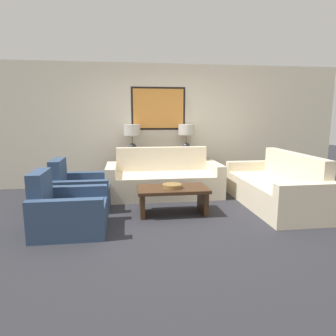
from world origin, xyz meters
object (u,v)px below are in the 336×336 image
Objects in this scene: table_lamp_left at (132,133)px; armchair_near_back_wall at (79,192)px; armchair_near_camera at (68,212)px; couch_by_back_wall at (164,180)px; couch_by_side at (275,189)px; coffee_table at (173,195)px; decorative_bowl at (172,186)px; console_table at (160,170)px; table_lamp_right at (186,133)px.

table_lamp_left is 0.64× the size of armchair_near_back_wall.
couch_by_back_wall is at bearing 47.45° from armchair_near_camera.
couch_by_side is (1.83, -0.94, 0.00)m from couch_by_back_wall.
couch_by_back_wall is 2.35× the size of armchair_near_camera.
couch_by_side reaches higher than coffee_table.
armchair_near_back_wall and armchair_near_camera have the same top height.
coffee_table is at bearing -72.25° from table_lamp_left.
decorative_bowl is (-0.01, -1.15, 0.16)m from couch_by_back_wall.
armchair_near_back_wall is (-1.52, -1.31, -0.11)m from console_table.
table_lamp_left is at bearing 145.56° from couch_by_side.
coffee_table is 3.68× the size of decorative_bowl.
table_lamp_left is 0.27× the size of couch_by_side.
armchair_near_back_wall is (-3.35, 0.35, -0.03)m from couch_by_side.
table_lamp_right is 0.27× the size of couch_by_back_wall.
console_table is at bearing 90.00° from couch_by_back_wall.
coffee_table is at bearing -174.29° from couch_by_side.
table_lamp_right is at bearing 31.85° from armchair_near_back_wall.
table_lamp_left is at bearing 180.00° from table_lamp_right.
decorative_bowl is at bearing -119.82° from coffee_table.
decorative_bowl is at bearing -72.90° from table_lamp_left.
armchair_near_camera is (-3.35, -0.71, -0.03)m from couch_by_side.
table_lamp_left is at bearing 180.00° from console_table.
coffee_table is at bearing -89.87° from console_table.
table_lamp_left is at bearing 129.38° from couch_by_back_wall.
armchair_near_back_wall is at bearing -139.30° from console_table.
console_table is 1.84m from coffee_table.
armchair_near_camera is (-1.51, -0.50, -0.19)m from decorative_bowl.
couch_by_side is at bearing -27.28° from couch_by_back_wall.
table_lamp_left is at bearing 68.43° from armchair_near_camera.
coffee_table is 1.19× the size of armchair_near_camera.
coffee_table is 1.62m from armchair_near_camera.
console_table is 1.50× the size of coffee_table.
couch_by_side reaches higher than armchair_near_camera.
coffee_table is 1.19× the size of armchair_near_back_wall.
table_lamp_right is at bearing 50.62° from couch_by_back_wall.
couch_by_back_wall is 2.35× the size of armchair_near_back_wall.
table_lamp_left and table_lamp_right have the same top height.
armchair_near_camera is at bearing -167.99° from couch_by_side.
armchair_near_camera is at bearing -90.00° from armchair_near_back_wall.
coffee_table is at bearing -107.51° from table_lamp_right.
table_lamp_left reaches higher than decorative_bowl.
armchair_near_back_wall is at bearing -148.15° from table_lamp_right.
table_lamp_left is 2.12m from coffee_table.
armchair_near_camera reaches higher than console_table.
console_table is 0.72m from couch_by_back_wall.
console_table is 2.82m from armchair_near_camera.
console_table is 1.79× the size of armchair_near_camera.
console_table is 0.99m from table_lamp_left.
coffee_table is 0.15m from decorative_bowl.
console_table reaches higher than decorative_bowl.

